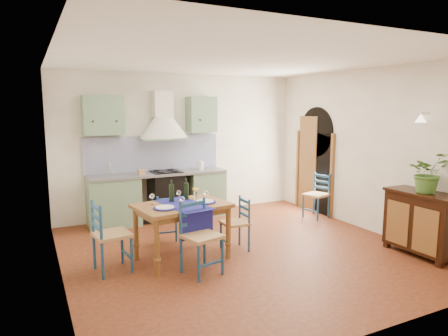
{
  "coord_description": "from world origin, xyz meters",
  "views": [
    {
      "loc": [
        -2.78,
        -5.03,
        2.12
      ],
      "look_at": [
        -0.15,
        0.3,
        1.23
      ],
      "focal_mm": 32.0,
      "sensor_mm": 36.0,
      "label": 1
    }
  ],
  "objects_px": {
    "sideboard": "(422,221)",
    "dining_table": "(182,211)",
    "chair_near": "(200,236)",
    "potted_plant": "(428,172)"
  },
  "relations": [
    {
      "from": "chair_near",
      "to": "sideboard",
      "type": "relative_size",
      "value": 0.91
    },
    {
      "from": "sideboard",
      "to": "dining_table",
      "type": "bearing_deg",
      "value": 156.26
    },
    {
      "from": "dining_table",
      "to": "sideboard",
      "type": "relative_size",
      "value": 1.29
    },
    {
      "from": "chair_near",
      "to": "potted_plant",
      "type": "xyz_separation_m",
      "value": [
        3.12,
        -0.86,
        0.73
      ]
    },
    {
      "from": "dining_table",
      "to": "potted_plant",
      "type": "distance_m",
      "value": 3.5
    },
    {
      "from": "dining_table",
      "to": "chair_near",
      "type": "height_order",
      "value": "dining_table"
    },
    {
      "from": "chair_near",
      "to": "potted_plant",
      "type": "relative_size",
      "value": 1.64
    },
    {
      "from": "chair_near",
      "to": "sideboard",
      "type": "bearing_deg",
      "value": -14.79
    },
    {
      "from": "dining_table",
      "to": "sideboard",
      "type": "bearing_deg",
      "value": -23.74
    },
    {
      "from": "potted_plant",
      "to": "dining_table",
      "type": "bearing_deg",
      "value": 155.63
    }
  ]
}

